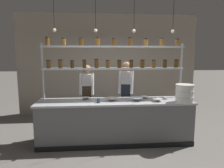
{
  "coord_description": "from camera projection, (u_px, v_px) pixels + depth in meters",
  "views": [
    {
      "loc": [
        -0.41,
        -4.15,
        1.89
      ],
      "look_at": [
        -0.05,
        0.2,
        1.25
      ],
      "focal_mm": 32.0,
      "sensor_mm": 36.0,
      "label": 1
    }
  ],
  "objects": [
    {
      "name": "container_stack",
      "position": [
        184.0,
        93.0,
        4.09
      ],
      "size": [
        0.37,
        0.37,
        0.37
      ],
      "color": "white",
      "rests_on": "prep_counter"
    },
    {
      "name": "prep_bowl_near_left",
      "position": [
        136.0,
        99.0,
        4.26
      ],
      "size": [
        0.27,
        0.27,
        0.08
      ],
      "color": "#B2B7BC",
      "rests_on": "prep_counter"
    },
    {
      "name": "ground_plane",
      "position": [
        115.0,
        141.0,
        4.4
      ],
      "size": [
        40.0,
        40.0,
        0.0
      ],
      "primitive_type": "plane",
      "color": "slate"
    },
    {
      "name": "chef_left",
      "position": [
        87.0,
        93.0,
        4.95
      ],
      "size": [
        0.37,
        0.29,
        1.65
      ],
      "rotation": [
        0.0,
        0.0,
        -0.03
      ],
      "color": "black",
      "rests_on": "ground_plane"
    },
    {
      "name": "prep_bowl_center_back",
      "position": [
        157.0,
        100.0,
        4.2
      ],
      "size": [
        0.22,
        0.22,
        0.06
      ],
      "color": "silver",
      "rests_on": "prep_counter"
    },
    {
      "name": "pendant_light_row",
      "position": [
        115.0,
        29.0,
        4.05
      ],
      "size": [
        2.49,
        0.07,
        0.77
      ],
      "color": "black"
    },
    {
      "name": "prep_bowl_center_front",
      "position": [
        144.0,
        97.0,
        4.48
      ],
      "size": [
        0.19,
        0.19,
        0.05
      ],
      "color": "white",
      "rests_on": "prep_counter"
    },
    {
      "name": "serving_cup_front",
      "position": [
        99.0,
        100.0,
        4.08
      ],
      "size": [
        0.07,
        0.07,
        0.09
      ],
      "color": "#334C70",
      "rests_on": "prep_counter"
    },
    {
      "name": "chef_center",
      "position": [
        126.0,
        92.0,
        4.87
      ],
      "size": [
        0.41,
        0.34,
        1.73
      ],
      "rotation": [
        0.0,
        0.0,
        -0.26
      ],
      "color": "black",
      "rests_on": "ground_plane"
    },
    {
      "name": "prep_counter",
      "position": [
        115.0,
        121.0,
        4.33
      ],
      "size": [
        3.3,
        0.76,
        0.92
      ],
      "color": "slate",
      "rests_on": "ground_plane"
    },
    {
      "name": "prep_bowl_near_right",
      "position": [
        112.0,
        99.0,
        4.25
      ],
      "size": [
        0.25,
        0.25,
        0.07
      ],
      "color": "#B2B7BC",
      "rests_on": "prep_counter"
    },
    {
      "name": "back_wall",
      "position": [
        108.0,
        65.0,
        6.44
      ],
      "size": [
        5.7,
        0.12,
        3.16
      ],
      "primitive_type": "cube",
      "color": "#9E9384",
      "rests_on": "ground_plane"
    },
    {
      "name": "spice_shelf_unit",
      "position": [
        114.0,
        60.0,
        4.47
      ],
      "size": [
        3.18,
        0.28,
        2.28
      ],
      "color": "#B7BABF",
      "rests_on": "ground_plane"
    },
    {
      "name": "prep_bowl_far_left",
      "position": [
        86.0,
        98.0,
        4.37
      ],
      "size": [
        0.19,
        0.19,
        0.05
      ],
      "color": "#B2B7BC",
      "rests_on": "prep_counter"
    }
  ]
}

